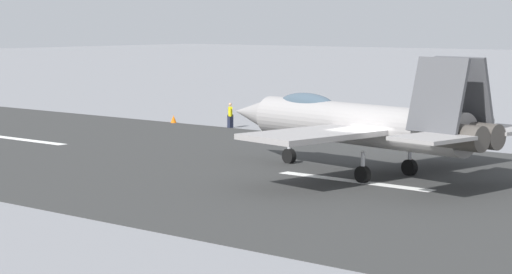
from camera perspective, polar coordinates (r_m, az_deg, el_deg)
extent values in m
plane|color=gray|center=(42.90, 6.42, -2.72)|extent=(400.00, 400.00, 0.00)
cube|color=#313231|center=(42.90, 6.42, -2.71)|extent=(240.00, 26.00, 0.02)
cube|color=white|center=(43.19, 5.80, -2.62)|extent=(8.00, 0.70, 0.00)
cube|color=white|center=(59.98, -13.77, -0.14)|extent=(8.00, 0.70, 0.00)
cylinder|color=gray|center=(44.92, 6.07, 0.76)|extent=(12.33, 3.87, 1.94)
cone|color=gray|center=(50.28, -0.20, 1.44)|extent=(3.04, 2.08, 1.65)
ellipsoid|color=#3F5160|center=(47.24, 3.02, 1.97)|extent=(3.73, 1.66, 1.10)
cylinder|color=#47423D|center=(40.52, 12.03, -0.01)|extent=(2.35, 1.44, 1.10)
cylinder|color=#47423D|center=(41.40, 12.94, 0.11)|extent=(2.35, 1.44, 1.10)
cube|color=gray|center=(41.42, 3.37, 0.14)|extent=(4.31, 6.43, 0.24)
cube|color=gray|center=(47.26, 10.22, 0.87)|extent=(4.31, 6.43, 0.24)
cube|color=gray|center=(39.06, 10.40, -0.07)|extent=(2.82, 3.15, 0.16)
cube|color=gray|center=(42.90, 14.40, 0.43)|extent=(2.82, 3.15, 0.16)
cube|color=#4B4C50|center=(40.65, 10.73, 2.45)|extent=(2.72, 1.35, 3.14)
cube|color=#4B4C50|center=(42.08, 12.25, 2.56)|extent=(2.72, 1.35, 3.14)
cylinder|color=silver|center=(48.39, 1.98, -0.76)|extent=(0.18, 0.18, 1.40)
cylinder|color=black|center=(48.44, 1.97, -1.14)|extent=(0.80, 0.42, 0.76)
cylinder|color=silver|center=(42.75, 6.35, -1.81)|extent=(0.18, 0.18, 1.40)
cylinder|color=black|center=(42.80, 6.35, -2.23)|extent=(0.80, 0.42, 0.76)
cylinder|color=silver|center=(45.14, 9.10, -1.39)|extent=(0.18, 0.18, 1.40)
cylinder|color=black|center=(45.19, 9.09, -1.79)|extent=(0.80, 0.42, 0.76)
cube|color=#1E2338|center=(64.79, -1.54, 0.94)|extent=(0.24, 0.36, 0.90)
cube|color=yellow|center=(64.73, -1.54, 1.53)|extent=(0.50, 0.51, 0.61)
sphere|color=tan|center=(64.69, -1.54, 1.94)|extent=(0.22, 0.22, 0.22)
cylinder|color=yellow|center=(65.03, -1.54, 1.52)|extent=(0.10, 0.10, 0.58)
cylinder|color=yellow|center=(64.43, -1.53, 1.47)|extent=(0.10, 0.10, 0.58)
cone|color=orange|center=(56.49, 9.06, -0.19)|extent=(0.44, 0.44, 0.55)
cone|color=orange|center=(68.16, -4.92, 1.06)|extent=(0.44, 0.44, 0.55)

